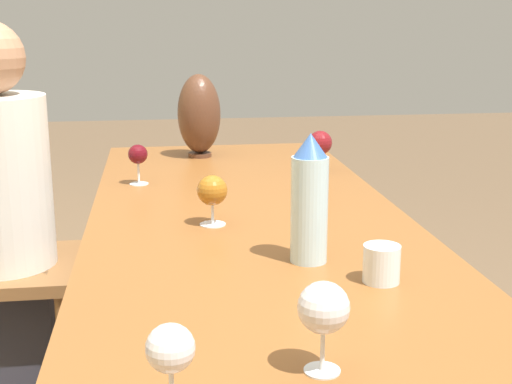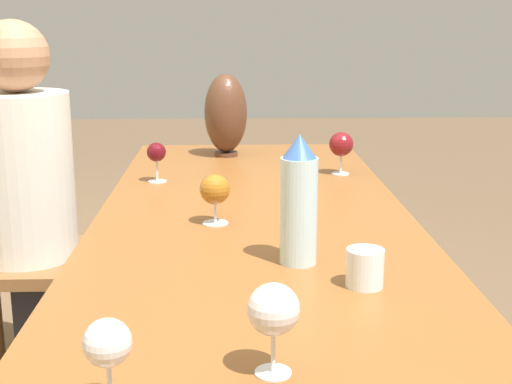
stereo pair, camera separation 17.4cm
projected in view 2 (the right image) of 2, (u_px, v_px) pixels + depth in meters
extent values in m
cube|color=brown|center=(256.00, 239.00, 1.78)|extent=(2.40, 0.85, 0.04)
cylinder|color=brown|center=(325.00, 239.00, 2.94)|extent=(0.07, 0.07, 0.68)
cylinder|color=brown|center=(168.00, 241.00, 2.92)|extent=(0.07, 0.07, 0.68)
cylinder|color=#ADCCD6|center=(299.00, 211.00, 1.52)|extent=(0.08, 0.08, 0.23)
cone|color=#33599E|center=(300.00, 146.00, 1.48)|extent=(0.07, 0.07, 0.05)
cylinder|color=silver|center=(365.00, 268.00, 1.40)|extent=(0.08, 0.08, 0.08)
cylinder|color=#4C2D1E|center=(226.00, 154.00, 2.71)|extent=(0.09, 0.09, 0.01)
ellipsoid|color=#4C2D1E|center=(226.00, 113.00, 2.67)|extent=(0.16, 0.16, 0.29)
sphere|color=silver|center=(107.00, 343.00, 0.95)|extent=(0.07, 0.07, 0.07)
cylinder|color=silver|center=(157.00, 181.00, 2.29)|extent=(0.06, 0.06, 0.00)
cylinder|color=silver|center=(157.00, 170.00, 2.28)|extent=(0.01, 0.01, 0.07)
sphere|color=#510C14|center=(156.00, 152.00, 2.27)|extent=(0.06, 0.06, 0.06)
cylinder|color=silver|center=(340.00, 174.00, 2.40)|extent=(0.06, 0.06, 0.00)
cylinder|color=silver|center=(341.00, 164.00, 2.39)|extent=(0.01, 0.01, 0.06)
sphere|color=maroon|center=(341.00, 144.00, 2.38)|extent=(0.08, 0.08, 0.08)
cylinder|color=silver|center=(215.00, 223.00, 1.83)|extent=(0.07, 0.07, 0.00)
cylinder|color=silver|center=(215.00, 212.00, 1.83)|extent=(0.01, 0.01, 0.06)
sphere|color=#995B19|center=(215.00, 189.00, 1.81)|extent=(0.08, 0.08, 0.08)
cylinder|color=silver|center=(272.00, 373.00, 1.07)|extent=(0.06, 0.06, 0.00)
cylinder|color=silver|center=(272.00, 351.00, 1.06)|extent=(0.01, 0.01, 0.07)
sphere|color=silver|center=(272.00, 309.00, 1.04)|extent=(0.08, 0.08, 0.08)
cube|color=brown|center=(30.00, 261.00, 2.35)|extent=(0.44, 0.44, 0.04)
cylinder|color=brown|center=(80.00, 352.00, 2.23)|extent=(0.04, 0.04, 0.43)
cylinder|color=brown|center=(101.00, 304.00, 2.60)|extent=(0.04, 0.04, 0.43)
cube|color=#2D2D38|center=(51.00, 322.00, 2.41)|extent=(0.24, 0.18, 0.47)
cylinder|color=beige|center=(23.00, 176.00, 2.28)|extent=(0.32, 0.32, 0.54)
sphere|color=#9E7051|center=(13.00, 56.00, 2.19)|extent=(0.22, 0.22, 0.22)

